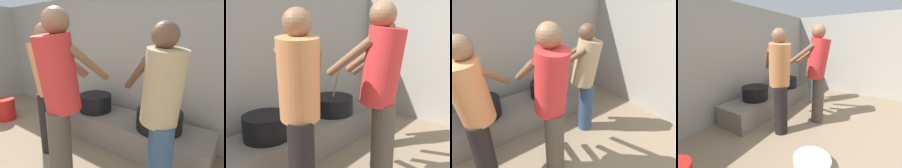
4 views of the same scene
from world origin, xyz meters
TOP-DOWN VIEW (x-y plane):
  - hearth_ledge at (0.70, 2.18)m, footprint 2.16×0.60m
  - cooking_pot_main at (1.18, 2.16)m, footprint 0.52×0.52m
  - cooking_pot_secondary at (0.21, 2.17)m, footprint 0.46×0.46m
  - cook_in_red_shirt at (0.67, 1.18)m, footprint 0.35×0.68m
  - cook_in_orange_shirt at (0.06, 1.50)m, footprint 0.68×0.69m
  - cook_in_tan_shirt at (1.42, 1.55)m, footprint 0.69×0.66m

SIDE VIEW (x-z plane):
  - hearth_ledge at x=0.70m, z-range 0.00..0.36m
  - cooking_pot_main at x=1.18m, z-range 0.13..0.80m
  - cooking_pot_secondary at x=0.21m, z-range 0.36..0.59m
  - cook_in_tan_shirt at x=1.42m, z-range 0.10..1.62m
  - cook_in_orange_shirt at x=0.06m, z-range 0.11..1.66m
  - cook_in_red_shirt at x=0.67m, z-range 0.12..1.75m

